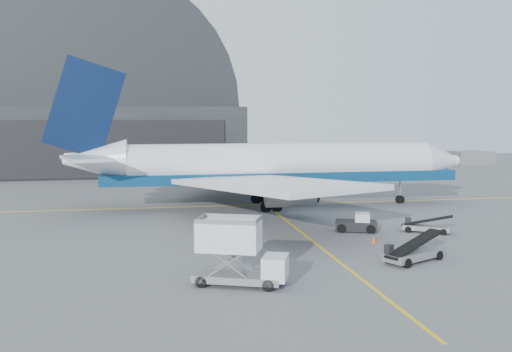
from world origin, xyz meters
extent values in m
plane|color=#565659|center=(0.00, 0.00, 0.00)|extent=(200.00, 200.00, 0.00)
cube|color=gold|center=(0.00, 20.00, 0.01)|extent=(80.00, 0.25, 0.02)
cube|color=gold|center=(0.00, -2.00, 0.01)|extent=(0.25, 40.00, 0.02)
cube|color=black|center=(-22.00, 65.00, 6.00)|extent=(50.00, 28.00, 12.00)
cube|color=black|center=(-22.00, 50.90, 5.00)|extent=(42.00, 0.40, 9.50)
cube|color=black|center=(38.00, 72.00, 0.00)|extent=(14.00, 8.00, 4.00)
cube|color=slate|center=(55.00, 68.00, 0.00)|extent=(8.00, 6.00, 2.80)
cylinder|color=white|center=(1.60, 18.28, 5.02)|extent=(34.73, 4.63, 4.63)
cone|color=white|center=(21.08, 18.28, 5.02)|extent=(4.24, 4.63, 4.63)
sphere|color=white|center=(23.01, 18.28, 5.02)|extent=(1.35, 1.35, 1.35)
cone|color=white|center=(-19.15, 18.28, 5.60)|extent=(6.75, 4.63, 4.63)
cube|color=black|center=(19.92, 18.28, 5.60)|extent=(2.51, 2.12, 0.68)
cube|color=navy|center=(1.60, 18.28, 3.52)|extent=(40.52, 4.68, 1.16)
cube|color=white|center=(-2.26, 6.70, 4.05)|extent=(17.79, 23.65, 1.41)
cube|color=white|center=(-2.26, 29.86, 4.05)|extent=(17.79, 23.65, 1.41)
cube|color=white|center=(-19.63, 13.94, 6.17)|extent=(5.91, 8.07, 0.34)
cube|color=white|center=(-19.63, 22.62, 6.17)|extent=(5.91, 8.07, 0.34)
cube|color=#071536|center=(-20.11, 18.28, 11.29)|extent=(8.94, 0.48, 11.11)
cylinder|color=gray|center=(0.63, 10.56, 2.51)|extent=(5.02, 2.60, 2.60)
cylinder|color=gray|center=(0.63, 26.00, 2.51)|extent=(5.02, 2.60, 2.60)
cylinder|color=#A5A5AA|center=(16.07, 18.28, 1.35)|extent=(0.27, 0.27, 2.70)
cylinder|color=black|center=(16.07, 18.28, 0.43)|extent=(1.06, 0.34, 1.06)
cylinder|color=black|center=(-0.33, 15.19, 0.53)|extent=(1.25, 0.43, 1.25)
cylinder|color=black|center=(-0.33, 21.37, 0.53)|extent=(1.25, 0.43, 1.25)
cube|color=slate|center=(-7.98, -11.17, 0.50)|extent=(5.82, 3.93, 0.45)
cube|color=silver|center=(-5.79, -12.00, 1.22)|extent=(2.08, 2.45, 1.44)
cube|color=black|center=(-5.16, -12.24, 1.44)|extent=(0.67, 1.63, 0.81)
cube|color=silver|center=(-8.49, -10.98, 3.06)|extent=(4.34, 3.44, 1.80)
cylinder|color=black|center=(-6.38, -12.79, 0.36)|extent=(0.77, 0.51, 0.72)
cylinder|color=black|center=(-5.71, -11.02, 0.36)|extent=(0.77, 0.51, 0.72)
cylinder|color=black|center=(-10.25, -11.32, 0.36)|extent=(0.77, 0.51, 0.72)
cylinder|color=black|center=(-9.58, -9.55, 0.36)|extent=(0.77, 0.51, 0.72)
cube|color=black|center=(5.04, 3.38, 0.51)|extent=(4.14, 3.13, 0.83)
cube|color=silver|center=(5.57, 3.20, 1.24)|extent=(1.76, 1.99, 0.83)
cylinder|color=black|center=(5.96, 2.09, 0.37)|extent=(0.89, 0.58, 0.83)
cylinder|color=black|center=(6.56, 3.82, 0.37)|extent=(0.89, 0.58, 0.83)
cylinder|color=black|center=(3.52, 2.94, 0.37)|extent=(0.89, 0.58, 0.83)
cylinder|color=black|center=(4.13, 4.67, 0.37)|extent=(0.89, 0.58, 0.83)
cube|color=slate|center=(5.30, -7.83, 0.51)|extent=(5.22, 3.81, 0.51)
cube|color=black|center=(5.30, -7.83, 1.31)|extent=(5.25, 3.46, 1.45)
cube|color=black|center=(3.19, -8.21, 1.08)|extent=(0.71, 0.66, 0.68)
cylinder|color=black|center=(7.28, -7.70, 0.34)|extent=(0.74, 0.57, 0.68)
cylinder|color=black|center=(6.55, -6.29, 0.34)|extent=(0.74, 0.57, 0.68)
cylinder|color=black|center=(4.05, -9.37, 0.34)|extent=(0.74, 0.57, 0.68)
cylinder|color=black|center=(3.32, -7.96, 0.34)|extent=(0.74, 0.57, 0.68)
cube|color=slate|center=(11.02, 1.58, 0.42)|extent=(4.25, 3.39, 0.42)
cube|color=black|center=(11.02, 1.58, 1.08)|extent=(4.23, 3.13, 1.20)
cube|color=black|center=(9.86, 2.91, 0.89)|extent=(0.60, 0.57, 0.56)
cylinder|color=black|center=(11.94, 0.22, 0.28)|extent=(0.60, 0.50, 0.56)
cylinder|color=black|center=(12.64, 1.33, 0.28)|extent=(0.60, 0.50, 0.56)
cylinder|color=black|center=(9.40, 1.82, 0.28)|extent=(0.60, 0.50, 0.56)
cylinder|color=black|center=(10.09, 2.93, 0.28)|extent=(0.60, 0.50, 0.56)
cube|color=#FF5808|center=(4.78, -1.55, 0.02)|extent=(0.38, 0.38, 0.03)
cone|color=#FF5808|center=(4.78, -1.55, 0.27)|extent=(0.38, 0.38, 0.54)
camera|label=1|loc=(-13.01, -45.13, 10.38)|focal=40.00mm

